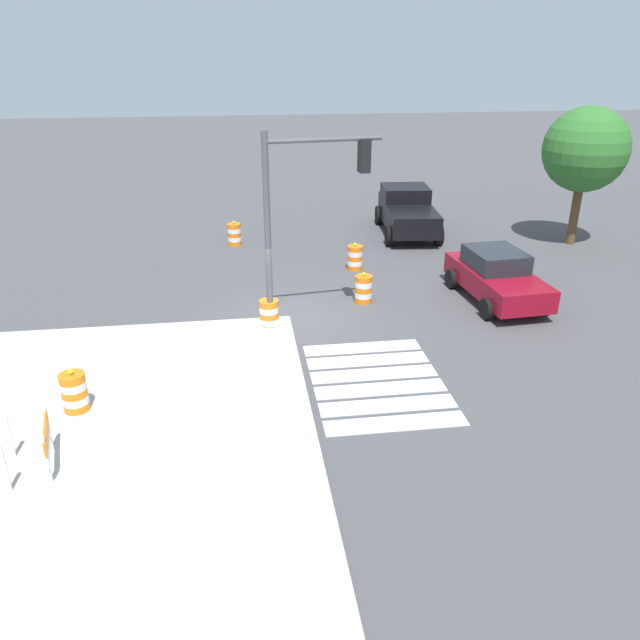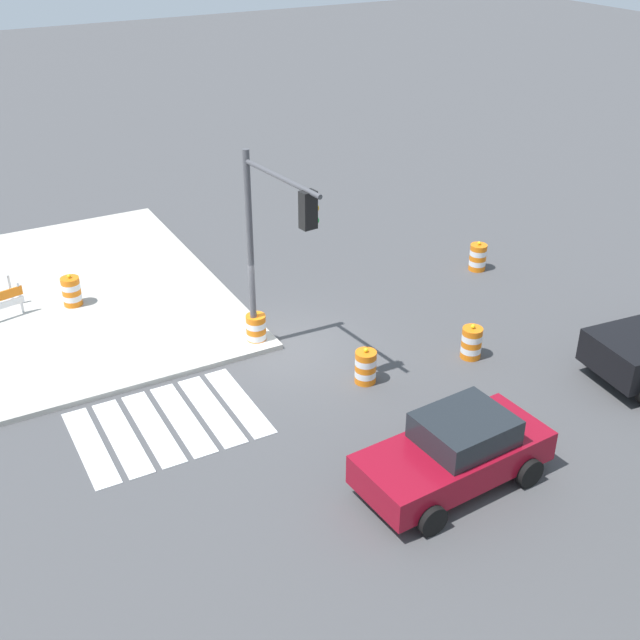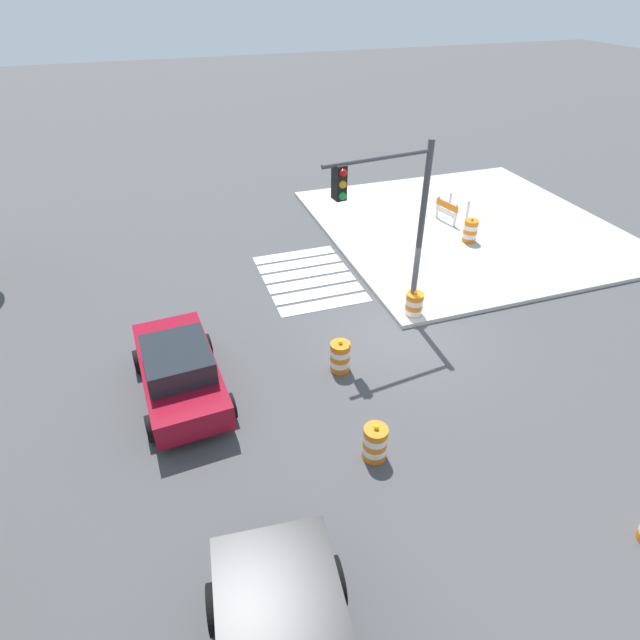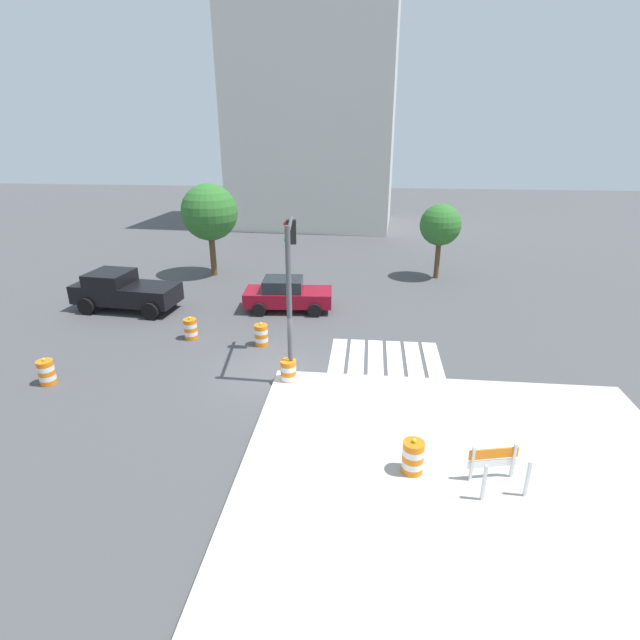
{
  "view_description": "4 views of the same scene",
  "coord_description": "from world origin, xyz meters",
  "px_view_note": "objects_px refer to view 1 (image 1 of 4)",
  "views": [
    {
      "loc": [
        16.98,
        -1.44,
        7.64
      ],
      "look_at": [
        2.39,
        0.6,
        1.04
      ],
      "focal_mm": 34.57,
      "sensor_mm": 36.0,
      "label": 1
    },
    {
      "loc": [
        8.29,
        17.3,
        11.52
      ],
      "look_at": [
        -0.22,
        1.76,
        1.72
      ],
      "focal_mm": 44.89,
      "sensor_mm": 36.0,
      "label": 2
    },
    {
      "loc": [
        -11.46,
        6.56,
        9.41
      ],
      "look_at": [
        -0.31,
        2.81,
        1.21
      ],
      "focal_mm": 28.69,
      "sensor_mm": 36.0,
      "label": 3
    },
    {
      "loc": [
        3.2,
        -15.73,
        8.55
      ],
      "look_at": [
        1.24,
        3.27,
        0.92
      ],
      "focal_mm": 27.19,
      "sensor_mm": 36.0,
      "label": 4
    }
  ],
  "objects_px": {
    "pickup_truck": "(407,211)",
    "street_tree_streetside_mid": "(586,150)",
    "traffic_barrel_median_far": "(355,258)",
    "traffic_barrel_near_corner": "(269,315)",
    "traffic_barrel_on_sidewalk": "(74,392)",
    "traffic_barrel_crosswalk_end": "(234,234)",
    "construction_barricade": "(38,442)",
    "sports_car": "(496,276)",
    "traffic_barrel_median_near": "(363,289)",
    "traffic_light_pole": "(308,195)"
  },
  "relations": [
    {
      "from": "traffic_barrel_median_near",
      "to": "traffic_light_pole",
      "type": "distance_m",
      "value": 4.29
    },
    {
      "from": "traffic_barrel_crosswalk_end",
      "to": "traffic_barrel_near_corner",
      "type": "bearing_deg",
      "value": 6.02
    },
    {
      "from": "pickup_truck",
      "to": "street_tree_streetside_mid",
      "type": "distance_m",
      "value": 7.49
    },
    {
      "from": "traffic_barrel_near_corner",
      "to": "traffic_barrel_median_far",
      "type": "distance_m",
      "value": 5.97
    },
    {
      "from": "sports_car",
      "to": "pickup_truck",
      "type": "relative_size",
      "value": 0.83
    },
    {
      "from": "traffic_barrel_near_corner",
      "to": "traffic_barrel_on_sidewalk",
      "type": "distance_m",
      "value": 6.09
    },
    {
      "from": "pickup_truck",
      "to": "traffic_barrel_on_sidewalk",
      "type": "height_order",
      "value": "pickup_truck"
    },
    {
      "from": "pickup_truck",
      "to": "traffic_light_pole",
      "type": "relative_size",
      "value": 0.97
    },
    {
      "from": "pickup_truck",
      "to": "traffic_barrel_median_far",
      "type": "xyz_separation_m",
      "value": [
        4.61,
        -3.19,
        -0.52
      ]
    },
    {
      "from": "traffic_barrel_median_far",
      "to": "traffic_barrel_near_corner",
      "type": "bearing_deg",
      "value": -35.67
    },
    {
      "from": "sports_car",
      "to": "traffic_barrel_near_corner",
      "type": "bearing_deg",
      "value": -80.24
    },
    {
      "from": "sports_car",
      "to": "traffic_barrel_median_near",
      "type": "height_order",
      "value": "sports_car"
    },
    {
      "from": "traffic_barrel_median_far",
      "to": "construction_barricade",
      "type": "bearing_deg",
      "value": -37.17
    },
    {
      "from": "traffic_barrel_near_corner",
      "to": "street_tree_streetside_mid",
      "type": "relative_size",
      "value": 0.18
    },
    {
      "from": "traffic_barrel_crosswalk_end",
      "to": "sports_car",
      "type": "bearing_deg",
      "value": 48.9
    },
    {
      "from": "construction_barricade",
      "to": "sports_car",
      "type": "bearing_deg",
      "value": 120.96
    },
    {
      "from": "traffic_barrel_crosswalk_end",
      "to": "street_tree_streetside_mid",
      "type": "distance_m",
      "value": 14.48
    },
    {
      "from": "traffic_barrel_near_corner",
      "to": "traffic_barrel_median_near",
      "type": "height_order",
      "value": "same"
    },
    {
      "from": "traffic_barrel_near_corner",
      "to": "traffic_barrel_median_far",
      "type": "bearing_deg",
      "value": 144.33
    },
    {
      "from": "pickup_truck",
      "to": "traffic_barrel_crosswalk_end",
      "type": "height_order",
      "value": "pickup_truck"
    },
    {
      "from": "pickup_truck",
      "to": "street_tree_streetside_mid",
      "type": "xyz_separation_m",
      "value": [
        2.65,
        6.4,
        2.86
      ]
    },
    {
      "from": "sports_car",
      "to": "traffic_barrel_crosswalk_end",
      "type": "xyz_separation_m",
      "value": [
        -7.27,
        -8.34,
        -0.36
      ]
    },
    {
      "from": "traffic_barrel_crosswalk_end",
      "to": "traffic_barrel_median_near",
      "type": "height_order",
      "value": "same"
    },
    {
      "from": "sports_car",
      "to": "street_tree_streetside_mid",
      "type": "height_order",
      "value": "street_tree_streetside_mid"
    },
    {
      "from": "sports_car",
      "to": "construction_barricade",
      "type": "relative_size",
      "value": 3.21
    },
    {
      "from": "street_tree_streetside_mid",
      "to": "construction_barricade",
      "type": "bearing_deg",
      "value": -54.23
    },
    {
      "from": "traffic_barrel_near_corner",
      "to": "traffic_barrel_median_far",
      "type": "relative_size",
      "value": 1.0
    },
    {
      "from": "traffic_barrel_near_corner",
      "to": "traffic_light_pole",
      "type": "height_order",
      "value": "traffic_light_pole"
    },
    {
      "from": "traffic_barrel_on_sidewalk",
      "to": "pickup_truck",
      "type": "bearing_deg",
      "value": 140.18
    },
    {
      "from": "traffic_barrel_near_corner",
      "to": "street_tree_streetside_mid",
      "type": "bearing_deg",
      "value": 117.53
    },
    {
      "from": "pickup_truck",
      "to": "traffic_light_pole",
      "type": "height_order",
      "value": "traffic_light_pole"
    },
    {
      "from": "traffic_barrel_crosswalk_end",
      "to": "traffic_light_pole",
      "type": "bearing_deg",
      "value": 13.7
    },
    {
      "from": "traffic_barrel_near_corner",
      "to": "traffic_barrel_crosswalk_end",
      "type": "xyz_separation_m",
      "value": [
        -8.55,
        -0.9,
        0.0
      ]
    },
    {
      "from": "traffic_barrel_on_sidewalk",
      "to": "street_tree_streetside_mid",
      "type": "distance_m",
      "value": 20.95
    },
    {
      "from": "traffic_barrel_crosswalk_end",
      "to": "street_tree_streetside_mid",
      "type": "height_order",
      "value": "street_tree_streetside_mid"
    },
    {
      "from": "pickup_truck",
      "to": "traffic_barrel_median_far",
      "type": "bearing_deg",
      "value": -34.67
    },
    {
      "from": "sports_car",
      "to": "traffic_barrel_median_near",
      "type": "distance_m",
      "value": 4.32
    },
    {
      "from": "traffic_barrel_on_sidewalk",
      "to": "traffic_barrel_median_far",
      "type": "bearing_deg",
      "value": 137.77
    },
    {
      "from": "traffic_barrel_crosswalk_end",
      "to": "traffic_barrel_median_near",
      "type": "distance_m",
      "value": 7.98
    },
    {
      "from": "traffic_barrel_near_corner",
      "to": "traffic_barrel_on_sidewalk",
      "type": "bearing_deg",
      "value": -48.65
    },
    {
      "from": "sports_car",
      "to": "traffic_light_pole",
      "type": "distance_m",
      "value": 7.09
    },
    {
      "from": "traffic_barrel_near_corner",
      "to": "construction_barricade",
      "type": "bearing_deg",
      "value": -38.33
    },
    {
      "from": "traffic_barrel_near_corner",
      "to": "traffic_light_pole",
      "type": "bearing_deg",
      "value": 93.06
    },
    {
      "from": "traffic_barrel_median_far",
      "to": "street_tree_streetside_mid",
      "type": "height_order",
      "value": "street_tree_streetside_mid"
    },
    {
      "from": "traffic_barrel_on_sidewalk",
      "to": "traffic_light_pole",
      "type": "height_order",
      "value": "traffic_light_pole"
    },
    {
      "from": "pickup_truck",
      "to": "traffic_barrel_on_sidewalk",
      "type": "distance_m",
      "value": 17.56
    },
    {
      "from": "sports_car",
      "to": "street_tree_streetside_mid",
      "type": "bearing_deg",
      "value": 134.48
    },
    {
      "from": "construction_barricade",
      "to": "street_tree_streetside_mid",
      "type": "relative_size",
      "value": 0.25
    },
    {
      "from": "traffic_barrel_crosswalk_end",
      "to": "traffic_light_pole",
      "type": "xyz_separation_m",
      "value": [
        8.49,
        2.07,
        3.46
      ]
    },
    {
      "from": "traffic_barrel_near_corner",
      "to": "construction_barricade",
      "type": "xyz_separation_m",
      "value": [
        6.05,
        -4.78,
        0.27
      ]
    }
  ]
}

